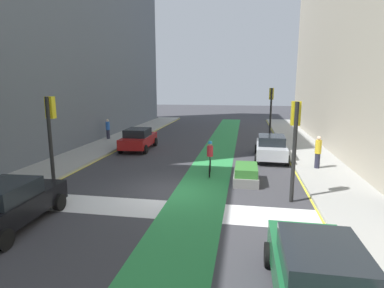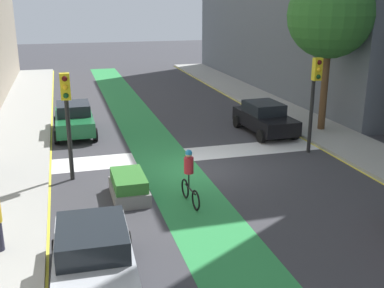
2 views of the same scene
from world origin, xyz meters
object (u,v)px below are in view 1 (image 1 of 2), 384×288
car_silver_right_far (271,147)px  traffic_signal_far_right (271,104)px  car_green_right_near (319,276)px  car_red_left_far (138,139)px  median_planter (246,174)px  pedestrian_sidewalk_left_a (108,129)px  traffic_signal_near_left (51,126)px  pedestrian_sidewalk_right_a (318,152)px  car_black_left_near (8,204)px  cyclist_in_lane (210,157)px  traffic_signal_near_right (295,132)px

car_silver_right_far → traffic_signal_far_right: bearing=86.6°
car_green_right_near → car_red_left_far: same height
median_planter → pedestrian_sidewalk_left_a: bearing=139.8°
traffic_signal_near_left → pedestrian_sidewalk_right_a: 13.69m
car_black_left_near → car_red_left_far: bearing=90.0°
car_green_right_near → car_red_left_far: 17.95m
car_silver_right_far → median_planter: bearing=-106.9°
car_silver_right_far → pedestrian_sidewalk_right_a: 3.27m
traffic_signal_far_right → cyclist_in_lane: bearing=-109.1°
traffic_signal_far_right → cyclist_in_lane: 12.01m
traffic_signal_near_right → pedestrian_sidewalk_left_a: size_ratio=2.43×
pedestrian_sidewalk_right_a → pedestrian_sidewalk_left_a: bearing=155.8°
traffic_signal_near_right → car_red_left_far: 13.25m
traffic_signal_far_right → car_green_right_near: traffic_signal_far_right is taller
car_red_left_far → traffic_signal_near_right: bearing=-42.3°
traffic_signal_near_right → traffic_signal_far_right: bearing=89.5°
traffic_signal_near_left → car_red_left_far: size_ratio=0.99×
traffic_signal_far_right → car_silver_right_far: bearing=-93.4°
traffic_signal_near_left → median_planter: (8.47, 2.70, -2.56)m
traffic_signal_far_right → car_silver_right_far: 7.41m
car_black_left_near → cyclist_in_lane: (5.95, 7.23, 0.17)m
traffic_signal_near_right → median_planter: (-1.84, 2.17, -2.47)m
cyclist_in_lane → car_black_left_near: bearing=-129.5°
car_green_right_near → median_planter: size_ratio=1.99×
traffic_signal_near_right → pedestrian_sidewalk_left_a: traffic_signal_near_right is taller
pedestrian_sidewalk_right_a → car_red_left_far: bearing=162.1°
car_black_left_near → car_green_right_near: size_ratio=1.02×
pedestrian_sidewalk_right_a → traffic_signal_near_left: bearing=-155.8°
traffic_signal_near_right → pedestrian_sidewalk_left_a: 18.21m
car_green_right_near → pedestrian_sidewalk_left_a: bearing=125.4°
car_black_left_near → traffic_signal_near_left: bearing=99.9°
traffic_signal_far_right → pedestrian_sidewalk_left_a: bearing=-170.6°
car_black_left_near → pedestrian_sidewalk_left_a: bearing=103.4°
traffic_signal_near_right → car_red_left_far: bearing=137.7°
car_black_left_near → pedestrian_sidewalk_right_a: (11.75, 9.11, 0.28)m
traffic_signal_near_right → pedestrian_sidewalk_right_a: bearing=67.7°
traffic_signal_near_right → traffic_signal_far_right: size_ratio=0.92×
traffic_signal_near_left → cyclist_in_lane: 7.79m
car_black_left_near → car_green_right_near: (9.35, -2.43, 0.00)m
traffic_signal_far_right → car_red_left_far: 11.48m
traffic_signal_near_left → car_black_left_near: size_ratio=0.99×
car_red_left_far → pedestrian_sidewalk_left_a: 5.03m
car_silver_right_far → car_green_right_near: bearing=-90.2°
traffic_signal_far_right → car_black_left_near: size_ratio=1.04×
car_red_left_far → cyclist_in_lane: 8.22m
traffic_signal_near_left → traffic_signal_far_right: 18.14m
traffic_signal_near_left → median_planter: size_ratio=2.01×
car_red_left_far → traffic_signal_near_left: bearing=-93.9°
traffic_signal_far_right → car_red_left_far: traffic_signal_far_right is taller
car_red_left_far → pedestrian_sidewalk_left_a: bearing=140.1°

